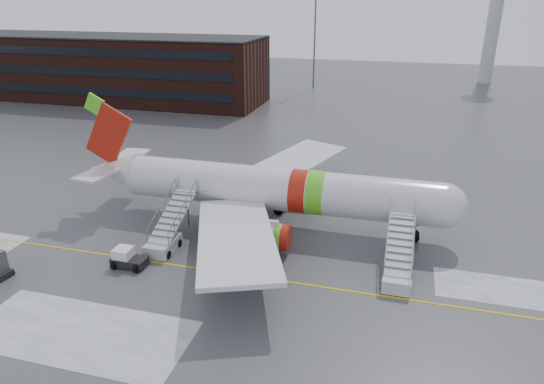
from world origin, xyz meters
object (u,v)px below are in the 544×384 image
(airliner, at_px, (268,189))
(pushback_tug, at_px, (127,258))
(airstair_fwd, at_px, (398,266))
(airstair_aft, at_px, (167,236))

(airliner, relative_size, pushback_tug, 13.33)
(airliner, distance_m, airstair_fwd, 13.64)
(airstair_fwd, height_order, airstair_aft, same)
(airstair_fwd, relative_size, pushback_tug, 2.93)
(airliner, xyz_separation_m, airstair_aft, (-6.82, -6.54, -2.35))
(pushback_tug, bearing_deg, airstair_aft, 66.29)
(airliner, bearing_deg, pushback_tug, -129.67)
(airliner, height_order, airstair_fwd, airliner)
(airliner, relative_size, airstair_aft, 4.55)
(airstair_aft, bearing_deg, airstair_fwd, 0.00)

